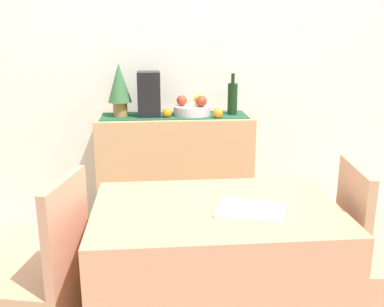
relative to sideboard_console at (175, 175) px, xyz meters
name	(u,v)px	position (x,y,z in m)	size (l,w,h in m)	color
ground_plane	(208,298)	(0.14, -0.92, -0.46)	(6.40, 6.40, 0.02)	tan
room_wall_rear	(190,51)	(0.14, 0.26, 0.90)	(6.40, 0.06, 2.70)	silver
sideboard_console	(175,175)	(0.00, 0.00, 0.00)	(1.12, 0.42, 0.90)	tan
table_runner	(174,116)	(0.00, 0.00, 0.45)	(1.05, 0.32, 0.01)	#1D4F31
fruit_bowl	(192,110)	(0.13, 0.00, 0.49)	(0.27, 0.27, 0.07)	silver
apple_center	(199,99)	(0.19, 0.05, 0.56)	(0.08, 0.08, 0.08)	gold
apple_left	(201,101)	(0.19, -0.04, 0.56)	(0.08, 0.08, 0.08)	#AB3722
apple_right	(182,101)	(0.06, 0.02, 0.56)	(0.08, 0.08, 0.08)	#B33C21
wine_bottle	(232,98)	(0.42, 0.00, 0.57)	(0.07, 0.07, 0.30)	black
coffee_maker	(149,94)	(-0.18, 0.00, 0.61)	(0.16, 0.18, 0.32)	black
potted_plant	(119,86)	(-0.39, 0.00, 0.67)	(0.17, 0.17, 0.38)	#AC7B43
orange_loose_near_bowl	(218,113)	(0.30, -0.12, 0.48)	(0.07, 0.07, 0.07)	orange
orange_loose_end	(167,113)	(-0.06, -0.07, 0.48)	(0.07, 0.07, 0.07)	orange
dining_table	(215,280)	(0.12, -1.34, -0.08)	(1.09, 0.73, 0.74)	tan
open_book	(251,210)	(0.25, -1.42, 0.30)	(0.28, 0.21, 0.02)	white
chair_by_corner	(379,290)	(0.93, -1.34, -0.18)	(0.45, 0.45, 0.90)	tan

